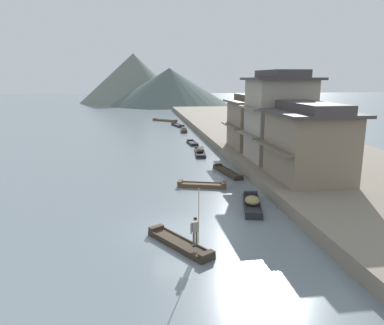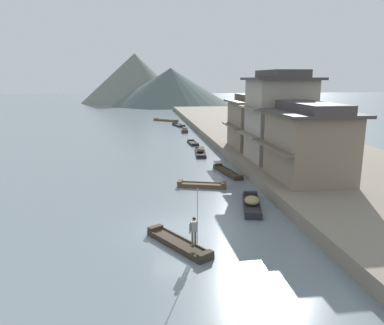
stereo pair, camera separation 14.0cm
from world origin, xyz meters
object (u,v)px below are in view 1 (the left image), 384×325
at_px(boat_moored_second, 252,204).
at_px(boat_midriver_drifting, 227,172).
at_px(house_waterfront_second, 279,117).
at_px(house_waterfront_tall, 253,122).
at_px(boat_moored_far, 184,130).
at_px(house_waterfront_nearest, 309,142).
at_px(boat_midriver_upstream, 178,125).
at_px(boat_foreground_poled, 179,244).
at_px(boat_crossing_west, 202,185).
at_px(boat_upstream_distant, 165,120).
at_px(boat_moored_third, 192,143).
at_px(boatman_person, 195,228).
at_px(boat_moored_nearest, 200,152).

bearing_deg(boat_moored_second, boat_midriver_drifting, 87.02).
xyz_separation_m(house_waterfront_second, house_waterfront_tall, (-0.39, 7.14, -1.30)).
relative_size(boat_moored_far, house_waterfront_nearest, 0.53).
relative_size(boat_moored_far, boat_midriver_upstream, 0.83).
bearing_deg(boat_foreground_poled, boat_crossing_west, 74.26).
bearing_deg(boat_crossing_west, boat_upstream_distant, 89.58).
relative_size(boat_midriver_upstream, boat_crossing_west, 1.18).
bearing_deg(boat_moored_third, house_waterfront_tall, -53.98).
distance_m(boat_foreground_poled, boat_crossing_west, 11.38).
bearing_deg(boatman_person, boat_midriver_upstream, 85.00).
bearing_deg(boat_moored_nearest, boat_upstream_distant, 92.85).
bearing_deg(boatman_person, boat_crossing_west, 78.80).
bearing_deg(boat_moored_second, house_waterfront_second, 61.71).
relative_size(boat_midriver_drifting, house_waterfront_nearest, 0.69).
height_order(boatman_person, house_waterfront_nearest, house_waterfront_nearest).
bearing_deg(boat_upstream_distant, house_waterfront_tall, -78.05).
relative_size(boat_upstream_distant, house_waterfront_nearest, 0.67).
bearing_deg(house_waterfront_tall, boat_moored_second, -106.89).
relative_size(boatman_person, house_waterfront_tall, 0.42).
xyz_separation_m(boat_moored_far, house_waterfront_second, (6.01, -27.64, 4.93)).
bearing_deg(boat_moored_second, boat_midriver_upstream, 90.57).
height_order(boat_midriver_upstream, boat_upstream_distant, boat_midriver_upstream).
relative_size(boat_foreground_poled, boat_midriver_drifting, 0.85).
height_order(boat_moored_far, boat_midriver_drifting, boat_moored_far).
height_order(boat_foreground_poled, house_waterfront_nearest, house_waterfront_nearest).
height_order(boat_moored_nearest, house_waterfront_nearest, house_waterfront_nearest).
bearing_deg(boat_moored_third, boat_foreground_poled, -99.43).
bearing_deg(boat_moored_second, house_waterfront_tall, 73.11).
distance_m(boat_foreground_poled, boat_upstream_distant, 60.16).
distance_m(boat_midriver_drifting, house_waterfront_tall, 10.48).
xyz_separation_m(boat_upstream_distant, house_waterfront_second, (8.14, -43.79, 5.08)).
bearing_deg(boat_moored_far, boat_moored_nearest, -91.12).
bearing_deg(boat_midriver_drifting, boat_moored_nearest, 95.98).
height_order(boat_foreground_poled, boat_upstream_distant, boat_foreground_poled).
distance_m(boat_foreground_poled, boat_moored_second, 7.88).
bearing_deg(boat_moored_second, boatman_person, -127.81).
relative_size(boat_moored_third, boat_midriver_drifting, 0.69).
distance_m(boat_moored_nearest, house_waterfront_nearest, 17.27).
relative_size(boatman_person, boat_crossing_west, 0.73).
bearing_deg(boat_moored_far, boat_foreground_poled, -97.24).
distance_m(boat_foreground_poled, house_waterfront_tall, 26.23).
distance_m(boat_moored_nearest, boat_midriver_drifting, 9.88).
distance_m(boat_moored_far, boat_midriver_drifting, 28.93).
bearing_deg(house_waterfront_second, boat_moored_nearest, 126.77).
bearing_deg(boat_midriver_drifting, boat_midriver_upstream, 91.51).
height_order(boat_midriver_upstream, house_waterfront_nearest, house_waterfront_nearest).
relative_size(boatman_person, boat_moored_second, 0.62).
bearing_deg(boat_midriver_drifting, boat_moored_third, 93.40).
relative_size(boat_midriver_drifting, house_waterfront_second, 0.61).
bearing_deg(boat_upstream_distant, boat_midriver_drifting, -86.46).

